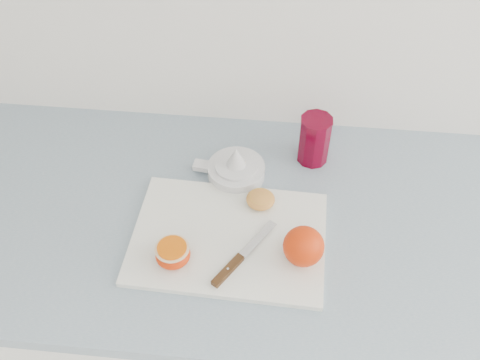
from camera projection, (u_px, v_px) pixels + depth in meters
The scene contains 8 objects.
counter at pixel (262, 320), 1.43m from camera, with size 2.60×0.64×0.89m.
cutting_board at pixel (229, 238), 1.06m from camera, with size 0.38×0.27×0.01m, color white.
whole_orange at pixel (304, 246), 0.99m from camera, with size 0.08×0.08×0.08m.
half_orange at pixel (173, 254), 1.01m from camera, with size 0.07×0.07×0.04m.
squeezed_shell at pixel (260, 199), 1.11m from camera, with size 0.06×0.06×0.03m.
paring_knife at pixel (233, 265), 1.01m from camera, with size 0.11×0.17×0.01m.
citrus_juicer at pixel (236, 169), 1.17m from camera, with size 0.16×0.13×0.08m.
red_tumbler at pixel (314, 141), 1.18m from camera, with size 0.07×0.07×0.12m.
Camera 1 is at (-0.18, 1.00, 1.76)m, focal length 40.00 mm.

